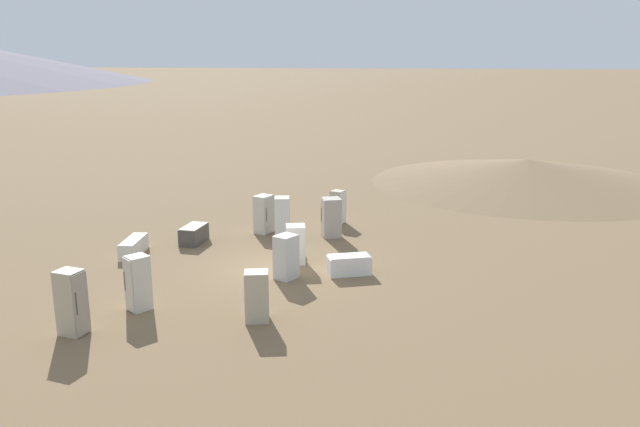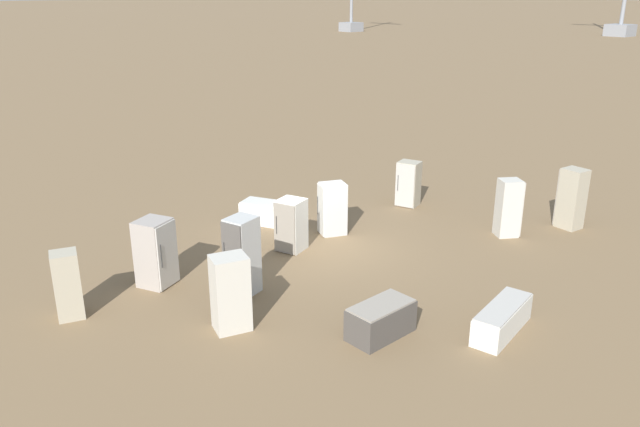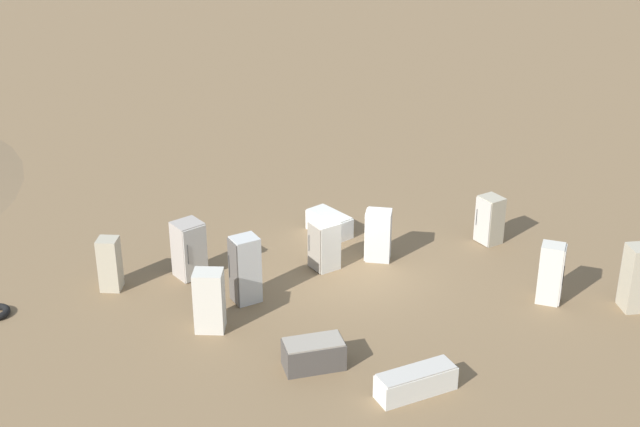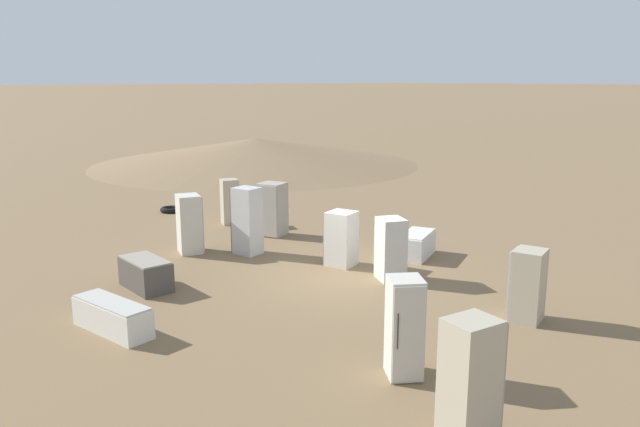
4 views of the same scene
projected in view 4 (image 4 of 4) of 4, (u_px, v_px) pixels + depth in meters
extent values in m
plane|color=brown|center=(347.00, 275.00, 16.06)|extent=(1000.00, 1000.00, 0.00)
cone|color=#7F6647|center=(256.00, 151.00, 36.62)|extent=(18.99, 18.99, 1.52)
cube|color=silver|center=(247.00, 221.00, 17.84)|extent=(0.78, 0.84, 1.94)
cube|color=#56514C|center=(238.00, 219.00, 18.04)|extent=(0.57, 0.21, 1.86)
cylinder|color=#2D2D2D|center=(242.00, 215.00, 18.21)|extent=(0.02, 0.02, 0.68)
cube|color=beige|center=(404.00, 327.00, 10.47)|extent=(0.80, 0.81, 1.73)
cube|color=#BCB7AD|center=(409.00, 335.00, 10.16)|extent=(0.48, 0.32, 1.66)
cylinder|color=#2D2D2D|center=(398.00, 331.00, 10.09)|extent=(0.02, 0.02, 0.61)
cube|color=#A89E93|center=(272.00, 209.00, 20.01)|extent=(1.00, 1.02, 1.70)
cube|color=#BCB7AD|center=(266.00, 211.00, 19.67)|extent=(0.36, 0.69, 1.63)
cylinder|color=#2D2D2D|center=(258.00, 208.00, 19.74)|extent=(0.02, 0.02, 0.60)
cube|color=white|center=(416.00, 245.00, 17.67)|extent=(1.68, 1.34, 0.66)
cube|color=silver|center=(417.00, 233.00, 17.60)|extent=(1.62, 1.29, 0.04)
cube|color=silver|center=(342.00, 239.00, 16.77)|extent=(0.90, 0.89, 1.48)
cube|color=gray|center=(330.00, 237.00, 16.95)|extent=(0.64, 0.27, 1.42)
cylinder|color=#2D2D2D|center=(333.00, 232.00, 17.15)|extent=(0.02, 0.02, 0.52)
cube|color=#B2A88E|center=(528.00, 286.00, 12.91)|extent=(0.86, 0.80, 1.53)
cube|color=#BCB7AD|center=(513.00, 283.00, 13.07)|extent=(0.64, 0.26, 1.47)
cylinder|color=#2D2D2D|center=(515.00, 276.00, 13.27)|extent=(0.02, 0.02, 0.53)
cube|color=silver|center=(391.00, 249.00, 15.55)|extent=(0.83, 0.90, 1.58)
cube|color=silver|center=(385.00, 245.00, 15.91)|extent=(0.56, 0.26, 1.51)
cylinder|color=#2D2D2D|center=(392.00, 242.00, 15.98)|extent=(0.02, 0.02, 0.55)
cube|color=#B2A88E|center=(230.00, 202.00, 21.58)|extent=(0.69, 0.70, 1.57)
cube|color=silver|center=(238.00, 201.00, 21.68)|extent=(0.19, 0.53, 1.50)
cylinder|color=#2D2D2D|center=(240.00, 200.00, 21.50)|extent=(0.02, 0.02, 0.55)
cube|color=#4C4742|center=(146.00, 274.00, 14.97)|extent=(0.82, 1.50, 0.70)
cube|color=gray|center=(145.00, 260.00, 14.90)|extent=(0.79, 1.44, 0.04)
cube|color=#B2A88E|center=(469.00, 385.00, 8.35)|extent=(0.73, 0.65, 1.87)
cube|color=gray|center=(488.00, 379.00, 8.54)|extent=(0.09, 0.56, 1.80)
cylinder|color=#2D2D2D|center=(501.00, 378.00, 8.37)|extent=(0.02, 0.02, 0.66)
cube|color=beige|center=(189.00, 224.00, 17.98)|extent=(0.79, 0.89, 1.70)
cube|color=#BCB7AD|center=(200.00, 223.00, 18.11)|extent=(0.23, 0.71, 1.63)
cylinder|color=#2D2D2D|center=(203.00, 222.00, 17.86)|extent=(0.02, 0.02, 0.59)
cube|color=silver|center=(112.00, 317.00, 12.43)|extent=(1.03, 2.03, 0.59)
cube|color=#BCB7AD|center=(111.00, 302.00, 12.36)|extent=(0.99, 1.95, 0.04)
torus|color=black|center=(171.00, 209.00, 23.62)|extent=(0.79, 0.79, 0.19)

